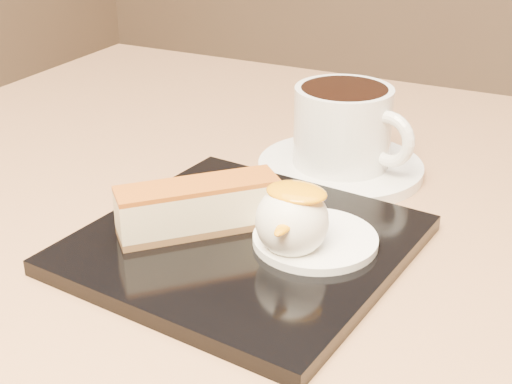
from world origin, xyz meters
The scene contains 9 objects.
table centered at (0.00, 0.00, 0.56)m, with size 0.80×0.80×0.72m.
dessert_plate centered at (0.06, -0.07, 0.73)m, with size 0.22×0.22×0.01m, color black.
cheesecake centered at (0.02, -0.07, 0.75)m, with size 0.11×0.11×0.04m.
cream_smear centered at (0.11, -0.05, 0.73)m, with size 0.09×0.09×0.01m, color white.
ice_cream_scoop centered at (0.10, -0.07, 0.76)m, with size 0.05×0.05×0.05m, color white.
mango_sauce centered at (0.10, -0.07, 0.78)m, with size 0.04×0.03×0.01m, color orange.
mint_sprig centered at (0.08, -0.03, 0.74)m, with size 0.03×0.02×0.00m.
saucer centered at (0.07, 0.10, 0.72)m, with size 0.15×0.15×0.01m, color white.
coffee_cup centered at (0.07, 0.10, 0.77)m, with size 0.12×0.09×0.07m.
Camera 1 is at (0.27, -0.47, 0.99)m, focal length 50.00 mm.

